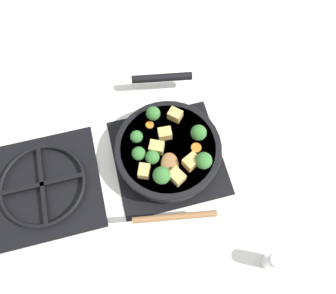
# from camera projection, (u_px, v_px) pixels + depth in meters

# --- Properties ---
(ground_plane) EXTENTS (2.40, 2.40, 0.00)m
(ground_plane) POSITION_uv_depth(u_px,v_px,m) (168.00, 157.00, 0.96)
(ground_plane) COLOR white
(front_burner_grate) EXTENTS (0.31, 0.31, 0.03)m
(front_burner_grate) POSITION_uv_depth(u_px,v_px,m) (168.00, 156.00, 0.95)
(front_burner_grate) COLOR black
(front_burner_grate) RESTS_ON ground_plane
(rear_burner_grate) EXTENTS (0.31, 0.31, 0.03)m
(rear_burner_grate) POSITION_uv_depth(u_px,v_px,m) (44.00, 185.00, 0.92)
(rear_burner_grate) COLOR black
(rear_burner_grate) RESTS_ON ground_plane
(skillet_pan) EXTENTS (0.41, 0.30, 0.05)m
(skillet_pan) POSITION_uv_depth(u_px,v_px,m) (168.00, 149.00, 0.91)
(skillet_pan) COLOR black
(skillet_pan) RESTS_ON front_burner_grate
(wooden_spoon) EXTENTS (0.20, 0.21, 0.02)m
(wooden_spoon) POSITION_uv_depth(u_px,v_px,m) (172.00, 192.00, 0.83)
(wooden_spoon) COLOR olive
(wooden_spoon) RESTS_ON skillet_pan
(tofu_cube_center_large) EXTENTS (0.04, 0.04, 0.03)m
(tofu_cube_center_large) POSITION_uv_depth(u_px,v_px,m) (144.00, 171.00, 0.85)
(tofu_cube_center_large) COLOR tan
(tofu_cube_center_large) RESTS_ON skillet_pan
(tofu_cube_near_handle) EXTENTS (0.05, 0.05, 0.03)m
(tofu_cube_near_handle) POSITION_uv_depth(u_px,v_px,m) (175.00, 115.00, 0.91)
(tofu_cube_near_handle) COLOR tan
(tofu_cube_near_handle) RESTS_ON skillet_pan
(tofu_cube_east_chunk) EXTENTS (0.05, 0.05, 0.03)m
(tofu_cube_east_chunk) POSITION_uv_depth(u_px,v_px,m) (191.00, 162.00, 0.86)
(tofu_cube_east_chunk) COLOR tan
(tofu_cube_east_chunk) RESTS_ON skillet_pan
(tofu_cube_west_chunk) EXTENTS (0.04, 0.05, 0.03)m
(tofu_cube_west_chunk) POSITION_uv_depth(u_px,v_px,m) (157.00, 147.00, 0.87)
(tofu_cube_west_chunk) COLOR tan
(tofu_cube_west_chunk) RESTS_ON skillet_pan
(tofu_cube_back_piece) EXTENTS (0.05, 0.05, 0.03)m
(tofu_cube_back_piece) POSITION_uv_depth(u_px,v_px,m) (177.00, 177.00, 0.84)
(tofu_cube_back_piece) COLOR tan
(tofu_cube_back_piece) RESTS_ON skillet_pan
(tofu_cube_front_piece) EXTENTS (0.03, 0.04, 0.03)m
(tofu_cube_front_piece) POSITION_uv_depth(u_px,v_px,m) (164.00, 134.00, 0.89)
(tofu_cube_front_piece) COLOR tan
(tofu_cube_front_piece) RESTS_ON skillet_pan
(broccoli_floret_near_spoon) EXTENTS (0.05, 0.05, 0.05)m
(broccoli_floret_near_spoon) POSITION_uv_depth(u_px,v_px,m) (162.00, 175.00, 0.83)
(broccoli_floret_near_spoon) COLOR #709956
(broccoli_floret_near_spoon) RESTS_ON skillet_pan
(broccoli_floret_center_top) EXTENTS (0.04, 0.04, 0.05)m
(broccoli_floret_center_top) POSITION_uv_depth(u_px,v_px,m) (153.00, 114.00, 0.90)
(broccoli_floret_center_top) COLOR #709956
(broccoli_floret_center_top) RESTS_ON skillet_pan
(broccoli_floret_east_rim) EXTENTS (0.05, 0.05, 0.05)m
(broccoli_floret_east_rim) POSITION_uv_depth(u_px,v_px,m) (204.00, 161.00, 0.84)
(broccoli_floret_east_rim) COLOR #709956
(broccoli_floret_east_rim) RESTS_ON skillet_pan
(broccoli_floret_west_rim) EXTENTS (0.04, 0.04, 0.05)m
(broccoli_floret_west_rim) POSITION_uv_depth(u_px,v_px,m) (199.00, 133.00, 0.88)
(broccoli_floret_west_rim) COLOR #709956
(broccoli_floret_west_rim) RESTS_ON skillet_pan
(broccoli_floret_north_edge) EXTENTS (0.04, 0.04, 0.04)m
(broccoli_floret_north_edge) POSITION_uv_depth(u_px,v_px,m) (152.00, 157.00, 0.85)
(broccoli_floret_north_edge) COLOR #709956
(broccoli_floret_north_edge) RESTS_ON skillet_pan
(broccoli_floret_south_cluster) EXTENTS (0.04, 0.04, 0.04)m
(broccoli_floret_south_cluster) POSITION_uv_depth(u_px,v_px,m) (139.00, 154.00, 0.86)
(broccoli_floret_south_cluster) COLOR #709956
(broccoli_floret_south_cluster) RESTS_ON skillet_pan
(broccoli_floret_mid_floret) EXTENTS (0.03, 0.03, 0.04)m
(broccoli_floret_mid_floret) POSITION_uv_depth(u_px,v_px,m) (137.00, 137.00, 0.88)
(broccoli_floret_mid_floret) COLOR #709956
(broccoli_floret_mid_floret) RESTS_ON skillet_pan
(carrot_slice_orange_thin) EXTENTS (0.03, 0.03, 0.01)m
(carrot_slice_orange_thin) POSITION_uv_depth(u_px,v_px,m) (196.00, 148.00, 0.89)
(carrot_slice_orange_thin) COLOR orange
(carrot_slice_orange_thin) RESTS_ON skillet_pan
(carrot_slice_near_center) EXTENTS (0.02, 0.02, 0.01)m
(carrot_slice_near_center) POSITION_uv_depth(u_px,v_px,m) (150.00, 125.00, 0.91)
(carrot_slice_near_center) COLOR orange
(carrot_slice_near_center) RESTS_ON skillet_pan
(salt_shaker) EXTENTS (0.04, 0.04, 0.09)m
(salt_shaker) POSITION_uv_depth(u_px,v_px,m) (272.00, 261.00, 0.81)
(salt_shaker) COLOR white
(salt_shaker) RESTS_ON ground_plane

